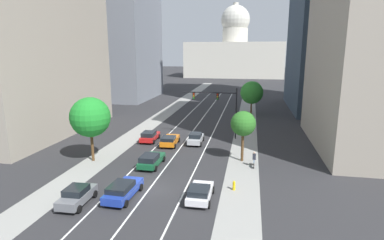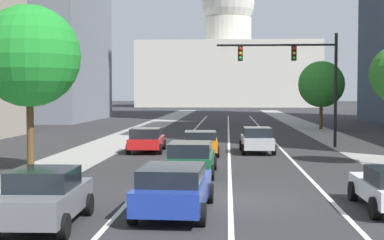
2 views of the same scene
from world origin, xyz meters
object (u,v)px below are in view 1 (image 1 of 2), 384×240
at_px(capitol_building, 234,54).
at_px(traffic_signal_mast, 220,103).
at_px(car_white, 200,193).
at_px(street_tree_mid_left, 90,117).
at_px(street_tree_near_right, 243,124).
at_px(fire_hydrant, 234,185).
at_px(car_blue, 123,190).
at_px(car_silver, 196,138).
at_px(cyclist, 254,159).
at_px(car_red, 150,136).
at_px(car_orange, 170,140).
at_px(street_tree_mid_right, 252,93).
at_px(car_green, 151,160).
at_px(car_gray, 77,195).

bearing_deg(capitol_building, traffic_signal_mast, -87.75).
relative_size(car_white, street_tree_mid_left, 0.55).
bearing_deg(car_white, street_tree_near_right, -16.81).
xyz_separation_m(fire_hydrant, street_tree_mid_left, (-16.69, 4.95, 4.74)).
xyz_separation_m(capitol_building, car_white, (4.98, -137.41, -10.52)).
bearing_deg(car_blue, car_silver, -8.76).
height_order(capitol_building, cyclist, capitol_building).
xyz_separation_m(capitol_building, car_red, (-4.98, -120.92, -10.47)).
xyz_separation_m(fire_hydrant, street_tree_near_right, (0.47, 8.13, 3.98)).
height_order(car_blue, street_tree_near_right, street_tree_near_right).
distance_m(car_orange, street_tree_mid_right, 26.73).
relative_size(car_silver, fire_hydrant, 4.60).
distance_m(car_blue, car_orange, 15.89).
distance_m(car_green, car_red, 10.08).
bearing_deg(car_green, capitol_building, -0.06).
height_order(street_tree_mid_right, street_tree_near_right, street_tree_mid_right).
height_order(car_orange, street_tree_mid_right, street_tree_mid_right).
xyz_separation_m(car_orange, fire_hydrant, (9.40, -12.45, -0.29)).
relative_size(car_green, cyclist, 2.65).
bearing_deg(fire_hydrant, cyclist, 74.13).
height_order(car_white, street_tree_near_right, street_tree_near_right).
bearing_deg(car_red, car_blue, -171.05).
xyz_separation_m(car_red, street_tree_near_right, (13.19, -5.77, 3.68)).
xyz_separation_m(car_blue, street_tree_near_right, (9.88, 11.56, 3.67)).
bearing_deg(street_tree_mid_right, car_gray, -108.62).
height_order(cyclist, street_tree_mid_right, street_tree_mid_right).
distance_m(car_white, car_orange, 16.44).
relative_size(car_green, street_tree_near_right, 0.77).
distance_m(car_blue, cyclist, 14.96).
relative_size(capitol_building, car_red, 10.79).
relative_size(car_silver, car_gray, 1.03).
distance_m(car_white, street_tree_mid_left, 16.47).
height_order(car_gray, fire_hydrant, car_gray).
xyz_separation_m(cyclist, street_tree_mid_right, (-0.46, 30.20, 3.59)).
height_order(car_white, car_red, car_red).
bearing_deg(street_tree_mid_right, street_tree_mid_left, -119.68).
relative_size(capitol_building, car_orange, 10.65).
bearing_deg(street_tree_mid_left, cyclist, 4.60).
height_order(car_red, car_silver, car_silver).
relative_size(capitol_building, car_silver, 11.29).
relative_size(car_red, street_tree_mid_right, 0.65).
height_order(car_blue, street_tree_mid_left, street_tree_mid_left).
xyz_separation_m(car_orange, car_gray, (-3.33, -17.65, 0.04)).
xyz_separation_m(car_silver, street_tree_near_right, (6.56, -5.86, 3.66)).
distance_m(capitol_building, car_gray, 140.49).
height_order(car_blue, fire_hydrant, car_blue).
xyz_separation_m(car_white, street_tree_near_right, (3.24, 10.72, 3.73)).
xyz_separation_m(fire_hydrant, cyclist, (1.83, 6.44, 0.39)).
distance_m(car_red, fire_hydrant, 18.85).
distance_m(car_orange, traffic_signal_mast, 9.24).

